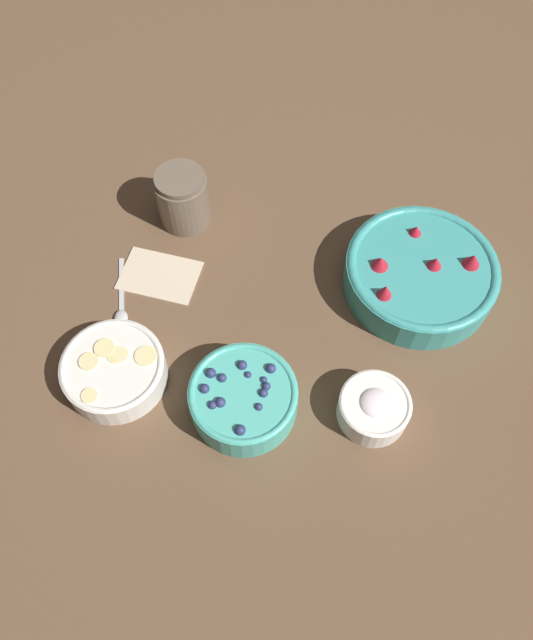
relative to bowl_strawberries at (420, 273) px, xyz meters
The scene contains 8 objects.
ground_plane 0.23m from the bowl_strawberries, 14.46° to the left, with size 4.00×4.00×0.00m, color brown.
bowl_strawberries is the anchor object (origin of this frame).
bowl_blueberries 0.36m from the bowl_strawberries, 49.17° to the left, with size 0.16×0.16×0.07m.
bowl_bananas 0.51m from the bowl_strawberries, 31.22° to the left, with size 0.16×0.16×0.05m.
bowl_cream 0.25m from the bowl_strawberries, 79.50° to the left, with size 0.11×0.11×0.05m.
jar_chocolate 0.42m from the bowl_strawberries, ahead, with size 0.09×0.09×0.10m.
napkin 0.44m from the bowl_strawberries, ahead, with size 0.13×0.10×0.01m.
spoon 0.50m from the bowl_strawberries, 16.68° to the left, with size 0.06×0.14×0.01m.
Camera 1 is at (-0.09, 0.55, 0.89)m, focal length 35.00 mm.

